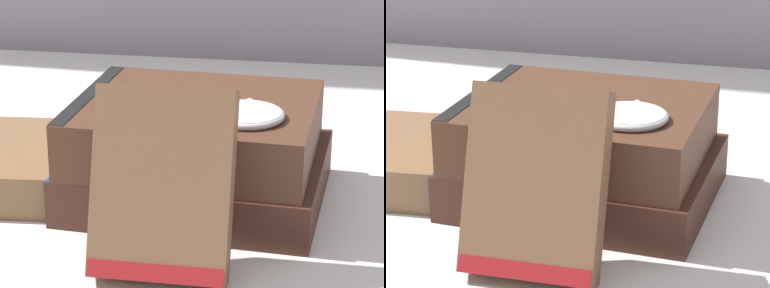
# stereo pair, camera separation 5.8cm
# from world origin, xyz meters

# --- Properties ---
(ground_plane) EXTENTS (3.00, 3.00, 0.00)m
(ground_plane) POSITION_xyz_m (0.00, 0.00, 0.00)
(ground_plane) COLOR silver
(book_flat_bottom) EXTENTS (0.21, 0.18, 0.04)m
(book_flat_bottom) POSITION_xyz_m (0.01, 0.05, 0.02)
(book_flat_bottom) COLOR #422319
(book_flat_bottom) RESTS_ON ground_plane
(book_flat_top) EXTENTS (0.19, 0.17, 0.05)m
(book_flat_top) POSITION_xyz_m (0.01, 0.05, 0.06)
(book_flat_top) COLOR #4C2D1E
(book_flat_top) RESTS_ON book_flat_bottom
(book_leaning_front) EXTENTS (0.09, 0.07, 0.13)m
(book_leaning_front) POSITION_xyz_m (0.01, -0.07, 0.06)
(book_leaning_front) COLOR brown
(book_leaning_front) RESTS_ON ground_plane
(pocket_watch) EXTENTS (0.06, 0.06, 0.01)m
(pocket_watch) POSITION_xyz_m (0.06, 0.02, 0.09)
(pocket_watch) COLOR white
(pocket_watch) RESTS_ON book_flat_top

